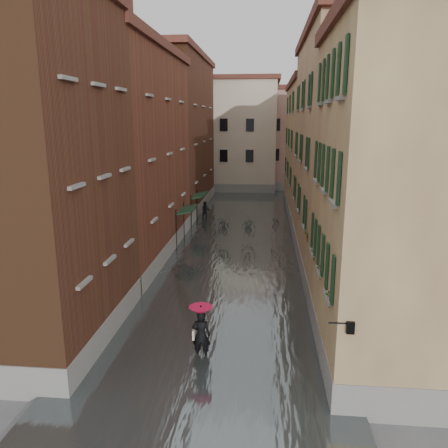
% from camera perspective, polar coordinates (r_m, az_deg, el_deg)
% --- Properties ---
extents(ground, '(120.00, 120.00, 0.00)m').
position_cam_1_polar(ground, '(19.48, -0.76, -12.70)').
color(ground, '#59595C').
rests_on(ground, ground).
extents(floodwater, '(10.00, 60.00, 0.20)m').
position_cam_1_polar(floodwater, '(31.60, 1.80, -2.11)').
color(floodwater, '#4F5658').
rests_on(floodwater, ground).
extents(building_left_near, '(6.00, 8.00, 13.00)m').
position_cam_1_polar(building_left_near, '(17.90, -24.58, 5.54)').
color(building_left_near, brown).
rests_on(building_left_near, ground).
extents(building_left_mid, '(6.00, 14.00, 12.50)m').
position_cam_1_polar(building_left_mid, '(27.94, -13.29, 8.32)').
color(building_left_mid, brown).
rests_on(building_left_mid, ground).
extents(building_left_far, '(6.00, 16.00, 14.00)m').
position_cam_1_polar(building_left_far, '(42.36, -6.80, 11.24)').
color(building_left_far, brown).
rests_on(building_left_far, ground).
extents(building_right_near, '(6.00, 8.00, 11.50)m').
position_cam_1_polar(building_right_near, '(16.44, 23.40, 2.39)').
color(building_right_near, '#8C6848').
rests_on(building_right_near, ground).
extents(building_right_mid, '(6.00, 14.00, 13.00)m').
position_cam_1_polar(building_right_mid, '(26.94, 16.52, 8.48)').
color(building_right_mid, tan).
rests_on(building_right_mid, ground).
extents(building_right_far, '(6.00, 16.00, 11.50)m').
position_cam_1_polar(building_right_far, '(41.78, 12.63, 9.27)').
color(building_right_far, '#8C6848').
rests_on(building_right_far, ground).
extents(building_end_cream, '(12.00, 9.00, 13.00)m').
position_cam_1_polar(building_end_cream, '(55.63, 0.42, 11.33)').
color(building_end_cream, beige).
rests_on(building_end_cream, ground).
extents(building_end_pink, '(10.00, 9.00, 12.00)m').
position_cam_1_polar(building_end_pink, '(57.58, 9.72, 10.72)').
color(building_end_pink, '#A67C75').
rests_on(building_end_pink, ground).
extents(awning_near, '(1.09, 2.80, 2.80)m').
position_cam_1_polar(awning_near, '(30.28, -4.92, 1.75)').
color(awning_near, '#15301C').
rests_on(awning_near, ground).
extents(awning_far, '(1.09, 2.87, 2.80)m').
position_cam_1_polar(awning_far, '(36.01, -3.24, 3.66)').
color(awning_far, '#15301C').
rests_on(awning_far, ground).
extents(wall_lantern, '(0.71, 0.22, 0.35)m').
position_cam_1_polar(wall_lantern, '(12.90, 16.07, -12.77)').
color(wall_lantern, black).
rests_on(wall_lantern, ground).
extents(window_planters, '(0.59, 8.36, 0.84)m').
position_cam_1_polar(window_planters, '(17.44, 12.51, -3.81)').
color(window_planters, olive).
rests_on(window_planters, ground).
extents(pedestrian_main, '(0.89, 0.89, 2.06)m').
position_cam_1_polar(pedestrian_main, '(16.31, -3.02, -13.47)').
color(pedestrian_main, black).
rests_on(pedestrian_main, ground).
extents(pedestrian_far, '(0.89, 0.76, 1.62)m').
position_cam_1_polar(pedestrian_far, '(38.34, -2.42, 1.76)').
color(pedestrian_far, black).
rests_on(pedestrian_far, ground).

